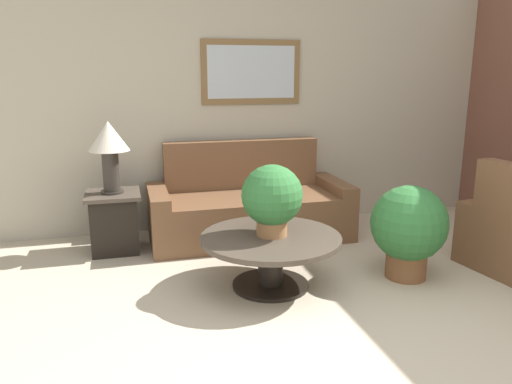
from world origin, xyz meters
The scene contains 8 objects.
ground_plane centered at (0.00, 0.00, 0.00)m, with size 20.00×20.00×0.00m, color #BCAD93.
wall_back centered at (0.00, 3.03, 1.31)m, with size 7.19×0.09×2.60m.
couch_main centered at (-0.21, 2.57, 0.30)m, with size 1.98×0.86×0.95m.
coffee_table centered at (-0.34, 1.33, 0.31)m, with size 1.09×1.09×0.42m.
side_table centered at (-1.52, 2.48, 0.29)m, with size 0.49×0.49×0.56m.
table_lamp centered at (-1.52, 2.48, 1.01)m, with size 0.37×0.37×0.66m.
potted_plant_on_table centered at (-0.33, 1.35, 0.72)m, with size 0.47×0.47×0.55m.
potted_plant_floor centered at (0.78, 1.23, 0.43)m, with size 0.61×0.61×0.77m.
Camera 1 is at (-1.38, -2.15, 1.66)m, focal length 35.00 mm.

